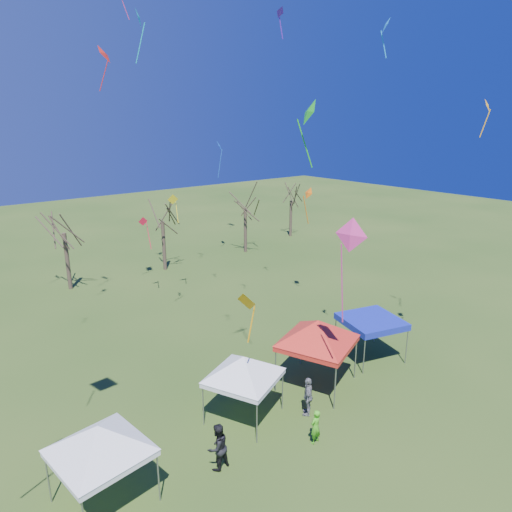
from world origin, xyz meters
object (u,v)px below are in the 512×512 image
(tree_3, at_px, (161,204))
(person_green, at_px, (315,427))
(person_grey, at_px, (308,396))
(tent_white_mid, at_px, (244,361))
(tent_white_west, at_px, (98,431))
(tent_blue, at_px, (371,322))
(tree_2, at_px, (61,212))
(person_dark, at_px, (218,447))
(tree_4, at_px, (245,194))
(tree_5, at_px, (291,188))
(tent_red, at_px, (318,325))

(tree_3, height_order, person_green, tree_3)
(person_grey, bearing_deg, person_green, 13.51)
(tent_white_mid, xyz_separation_m, person_green, (1.24, -3.29, -2.09))
(tent_white_west, distance_m, tent_blue, 15.83)
(tree_2, relative_size, person_dark, 4.23)
(tree_2, height_order, tent_white_mid, tree_2)
(tent_blue, bearing_deg, tree_4, 69.73)
(person_grey, bearing_deg, tent_blue, 153.01)
(tree_5, bearing_deg, person_dark, -137.65)
(tree_2, bearing_deg, tree_5, 3.70)
(tent_white_west, bearing_deg, tent_blue, 2.09)
(tree_2, distance_m, person_dark, 24.71)
(tent_white_west, height_order, tent_red, tent_red)
(person_dark, bearing_deg, tent_white_mid, -150.29)
(tree_2, distance_m, tent_red, 23.11)
(tree_2, relative_size, tent_blue, 2.17)
(tree_3, relative_size, person_dark, 4.09)
(tent_red, bearing_deg, tent_white_mid, 177.14)
(tree_2, relative_size, tree_4, 1.04)
(tree_3, height_order, tent_white_mid, tree_3)
(tent_white_west, bearing_deg, tent_white_mid, 6.14)
(tree_2, bearing_deg, tree_4, -1.22)
(tent_white_mid, bearing_deg, tree_4, 51.85)
(tree_3, bearing_deg, tent_blue, -86.77)
(tree_3, relative_size, person_grey, 4.21)
(tree_5, xyz_separation_m, tent_white_west, (-32.26, -24.53, -2.79))
(tree_5, relative_size, tent_white_mid, 1.99)
(tree_5, height_order, tent_white_mid, tree_5)
(tree_5, relative_size, person_grey, 3.97)
(tree_5, distance_m, tent_white_west, 40.62)
(tree_4, bearing_deg, tent_white_west, -136.76)
(tree_3, bearing_deg, tent_red, -98.39)
(tree_3, relative_size, tree_5, 1.06)
(tent_white_mid, height_order, tent_blue, tent_white_mid)
(tree_3, bearing_deg, person_green, -104.57)
(tent_blue, relative_size, person_green, 2.45)
(tree_2, xyz_separation_m, tent_white_mid, (0.65, -22.11, -3.43))
(tree_3, xyz_separation_m, tree_5, (17.69, 2.02, -0.35))
(tent_white_mid, bearing_deg, tree_2, 91.68)
(tent_red, xyz_separation_m, person_green, (-3.27, -3.06, -2.58))
(tree_3, bearing_deg, person_grey, -102.85)
(person_green, xyz_separation_m, person_grey, (1.16, 1.58, 0.17))
(tree_2, height_order, tree_3, tree_2)
(tree_3, height_order, tent_red, tree_3)
(tent_white_mid, bearing_deg, tent_red, -2.86)
(tree_3, height_order, person_grey, tree_3)
(tent_red, relative_size, person_grey, 2.33)
(person_dark, bearing_deg, tent_red, -171.90)
(tent_white_west, xyz_separation_m, person_grey, (9.21, -0.97, -2.00))
(person_dark, xyz_separation_m, person_green, (4.01, -1.36, -0.20))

